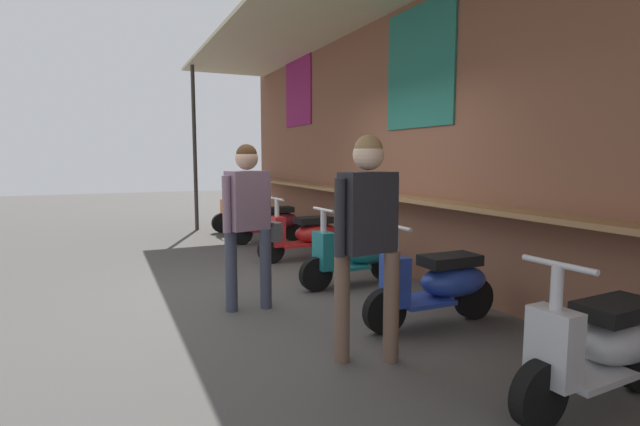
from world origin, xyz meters
The scene contains 10 objects.
ground_plane centered at (0.00, 0.00, 0.00)m, with size 35.79×35.79×0.00m, color #474442.
market_stall_facade centered at (0.00, 1.90, 2.00)m, with size 12.78×2.14×3.65m.
scooter_orange centered at (-4.81, 1.08, 0.39)m, with size 0.50×1.40×0.97m.
scooter_maroon centered at (-3.22, 1.08, 0.39)m, with size 0.46×1.40×0.97m.
scooter_red centered at (-1.57, 1.08, 0.39)m, with size 0.48×1.40×0.97m.
scooter_teal centered at (0.05, 1.08, 0.39)m, with size 0.49×1.40×0.97m.
scooter_blue centered at (1.59, 1.08, 0.39)m, with size 0.46×1.40×0.97m.
scooter_silver centered at (3.20, 1.08, 0.39)m, with size 0.48×1.40×0.97m.
shopper_with_handbag centered at (0.42, -0.39, 1.03)m, with size 0.43×0.66×1.68m.
shopper_browsing centered at (2.02, 0.07, 1.06)m, with size 0.27×0.58×1.71m.
Camera 1 is at (5.08, -1.71, 1.55)m, focal length 26.92 mm.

